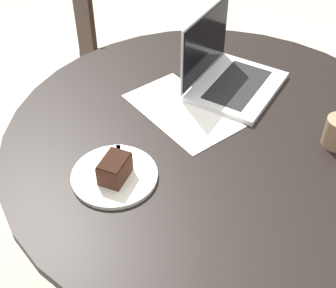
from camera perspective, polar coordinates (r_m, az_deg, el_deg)
ground_plane at (r=2.00m, az=4.31°, el=-15.62°), size 12.00×12.00×0.00m
dining_table at (r=1.48m, az=5.60°, el=-1.90°), size 1.28×1.28×0.77m
chair at (r=2.25m, az=-6.18°, el=9.51°), size 0.44×0.44×0.92m
paper_document at (r=1.49m, az=1.67°, el=4.09°), size 0.41×0.30×0.00m
plate at (r=1.28m, az=-6.53°, el=-3.85°), size 0.23×0.23×0.01m
cake_slice at (r=1.24m, az=-6.51°, el=-3.00°), size 0.11×0.11×0.06m
fork at (r=1.30m, az=-6.14°, el=-2.14°), size 0.17×0.08×0.00m
laptop at (r=1.58m, az=7.40°, el=8.33°), size 0.39×0.40×0.25m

